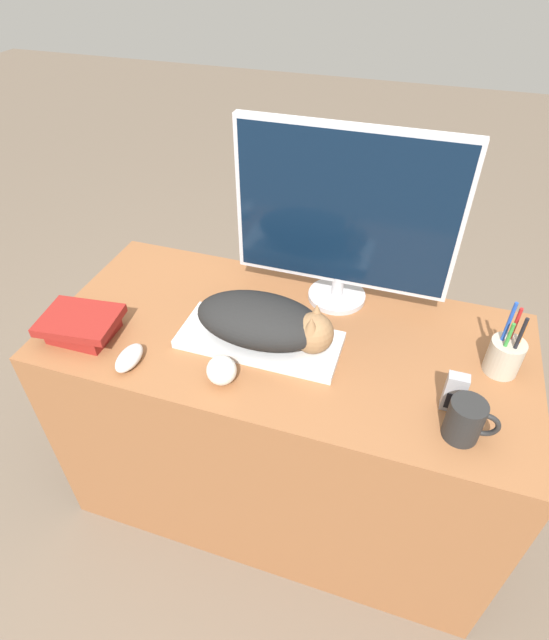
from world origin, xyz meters
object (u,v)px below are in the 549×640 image
(coffee_mug, at_px, (466,420))
(phone, at_px, (454,393))
(computer_mouse, at_px, (129,358))
(baseball, at_px, (222,370))
(monitor, at_px, (345,215))
(pen_cup, at_px, (505,355))
(cat, at_px, (267,322))
(book_stack, at_px, (82,325))
(keyboard, at_px, (260,340))

(coffee_mug, xyz_separation_m, phone, (-0.03, 0.08, 0.00))
(computer_mouse, bearing_deg, baseball, 4.05)
(coffee_mug, bearing_deg, monitor, 132.79)
(computer_mouse, xyz_separation_m, pen_cup, (0.91, 0.27, 0.03))
(computer_mouse, height_order, phone, phone)
(cat, distance_m, book_stack, 0.51)
(baseball, distance_m, book_stack, 0.43)
(cat, bearing_deg, book_stack, -166.72)
(keyboard, distance_m, book_stack, 0.49)
(monitor, bearing_deg, cat, -116.85)
(computer_mouse, distance_m, pen_cup, 0.95)
(monitor, relative_size, book_stack, 2.76)
(monitor, relative_size, phone, 5.73)
(pen_cup, height_order, book_stack, pen_cup)
(keyboard, height_order, computer_mouse, computer_mouse)
(monitor, height_order, pen_cup, monitor)
(cat, height_order, coffee_mug, cat)
(keyboard, height_order, book_stack, book_stack)
(keyboard, distance_m, phone, 0.51)
(cat, xyz_separation_m, coffee_mug, (0.51, -0.15, -0.03))
(keyboard, distance_m, baseball, 0.17)
(keyboard, height_order, cat, cat)
(keyboard, xyz_separation_m, monitor, (0.15, 0.26, 0.27))
(baseball, relative_size, phone, 0.71)
(baseball, distance_m, phone, 0.56)
(baseball, relative_size, book_stack, 0.34)
(computer_mouse, xyz_separation_m, coffee_mug, (0.83, 0.03, 0.03))
(phone, bearing_deg, monitor, 136.38)
(coffee_mug, relative_size, baseball, 1.54)
(keyboard, bearing_deg, pen_cup, 8.82)
(coffee_mug, bearing_deg, book_stack, 178.33)
(cat, bearing_deg, phone, -8.45)
(keyboard, relative_size, phone, 4.11)
(phone, bearing_deg, computer_mouse, -172.44)
(monitor, bearing_deg, computer_mouse, -135.59)
(monitor, relative_size, pen_cup, 2.90)
(coffee_mug, distance_m, book_stack, 1.01)
(coffee_mug, relative_size, book_stack, 0.52)
(keyboard, relative_size, monitor, 0.72)
(coffee_mug, height_order, phone, phone)
(monitor, distance_m, phone, 0.54)
(keyboard, height_order, coffee_mug, coffee_mug)
(coffee_mug, height_order, book_stack, coffee_mug)
(baseball, bearing_deg, coffee_mug, 1.33)
(pen_cup, distance_m, book_stack, 1.12)
(pen_cup, bearing_deg, keyboard, -171.18)
(pen_cup, distance_m, phone, 0.20)
(monitor, distance_m, coffee_mug, 0.60)
(computer_mouse, bearing_deg, pen_cup, 16.69)
(computer_mouse, bearing_deg, monitor, 44.41)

